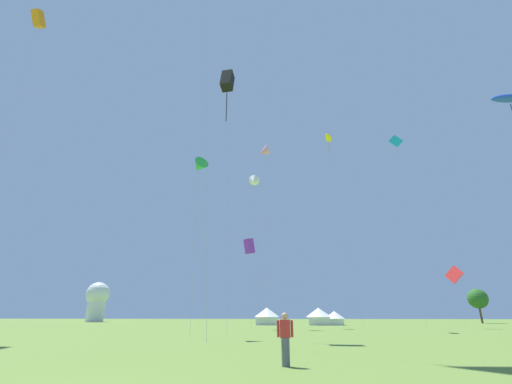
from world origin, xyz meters
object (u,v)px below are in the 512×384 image
object	(u,v)px
kite_pink_delta	(264,152)
festival_tent_right	(267,315)
kite_black_box	(227,81)
kite_purple_box	(249,246)
kite_orange_box	(38,19)
kite_blue_parafoil	(509,99)
kite_white_delta	(254,181)
observatory_dome	(97,300)
tree_distant_left	(478,299)
kite_red_diamond	(454,275)
kite_green_delta	(199,166)
person_spectator	(285,340)
festival_tent_center	(335,317)
festival_tent_left	(319,315)
kite_cyan_diamond	(396,144)
kite_yellow_parafoil	(329,138)

from	to	relation	value
kite_pink_delta	festival_tent_right	distance (m)	30.58
kite_black_box	kite_purple_box	bearing A→B (deg)	91.00
kite_orange_box	festival_tent_right	xyz separation A→B (m)	(22.22, 41.38, -32.50)
kite_blue_parafoil	kite_black_box	bearing A→B (deg)	-171.28
kite_white_delta	observatory_dome	world-z (taller)	kite_white_delta
kite_white_delta	kite_orange_box	distance (m)	33.69
observatory_dome	tree_distant_left	world-z (taller)	observatory_dome
kite_blue_parafoil	kite_red_diamond	bearing A→B (deg)	91.95
kite_white_delta	observatory_dome	size ratio (longest dim) A/B	2.05
kite_green_delta	observatory_dome	size ratio (longest dim) A/B	1.48
kite_red_diamond	kite_blue_parafoil	world-z (taller)	kite_blue_parafoil
kite_white_delta	person_spectator	world-z (taller)	kite_white_delta
kite_purple_box	festival_tent_right	distance (m)	23.64
kite_white_delta	tree_distant_left	size ratio (longest dim) A/B	2.91
kite_red_diamond	kite_black_box	distance (m)	41.13
kite_white_delta	kite_orange_box	world-z (taller)	kite_orange_box
kite_orange_box	observatory_dome	xyz separation A→B (m)	(-29.38, 69.97, -28.19)
kite_orange_box	observatory_dome	distance (m)	80.95
kite_blue_parafoil	observatory_dome	distance (m)	104.36
kite_purple_box	kite_blue_parafoil	bearing A→B (deg)	-25.02
person_spectator	kite_orange_box	bearing A→B (deg)	151.77
kite_white_delta	festival_tent_center	size ratio (longest dim) A/B	5.90
kite_green_delta	person_spectator	xyz separation A→B (m)	(8.69, -16.79, -14.21)
person_spectator	festival_tent_left	world-z (taller)	festival_tent_left
kite_red_diamond	kite_pink_delta	bearing A→B (deg)	173.13
kite_white_delta	kite_cyan_diamond	world-z (taller)	kite_cyan_diamond
kite_cyan_diamond	tree_distant_left	xyz separation A→B (m)	(25.27, 41.34, -21.04)
kite_white_delta	kite_black_box	distance (m)	20.28
kite_cyan_diamond	tree_distant_left	world-z (taller)	kite_cyan_diamond
person_spectator	festival_tent_right	size ratio (longest dim) A/B	0.36
tree_distant_left	kite_green_delta	bearing A→B (deg)	-128.57
kite_pink_delta	kite_orange_box	bearing A→B (deg)	-128.55
kite_purple_box	kite_orange_box	size ratio (longest dim) A/B	0.33
kite_purple_box	kite_white_delta	distance (m)	10.58
person_spectator	festival_tent_right	bearing A→B (deg)	96.43
kite_purple_box	kite_orange_box	distance (m)	37.69
kite_red_diamond	festival_tent_center	distance (m)	22.96
kite_black_box	festival_tent_center	world-z (taller)	kite_black_box
kite_red_diamond	festival_tent_center	bearing A→B (deg)	135.74
festival_tent_right	tree_distant_left	bearing A→B (deg)	25.21
kite_cyan_diamond	kite_pink_delta	bearing A→B (deg)	161.95
observatory_dome	festival_tent_right	bearing A→B (deg)	-28.99
festival_tent_center	person_spectator	bearing A→B (deg)	-96.09
kite_purple_box	kite_yellow_parafoil	bearing A→B (deg)	-3.83
kite_white_delta	festival_tent_left	size ratio (longest dim) A/B	4.74
kite_green_delta	kite_white_delta	xyz separation A→B (m)	(2.51, 20.04, 6.05)
kite_red_diamond	kite_black_box	size ratio (longest dim) A/B	0.33
kite_green_delta	kite_black_box	size ratio (longest dim) A/B	0.62
kite_orange_box	festival_tent_right	world-z (taller)	kite_orange_box
festival_tent_left	kite_red_diamond	bearing A→B (deg)	-39.58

